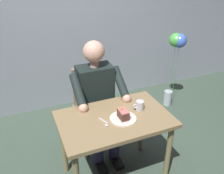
{
  "coord_description": "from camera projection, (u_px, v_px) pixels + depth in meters",
  "views": [
    {
      "loc": [
        0.69,
        1.59,
        1.94
      ],
      "look_at": [
        -0.02,
        -0.1,
        0.97
      ],
      "focal_mm": 38.47,
      "sensor_mm": 36.0,
      "label": 1
    }
  ],
  "objects": [
    {
      "name": "seated_person",
      "position": [
        98.0,
        99.0,
        2.48
      ],
      "size": [
        0.53,
        0.58,
        1.26
      ],
      "color": "black",
      "rests_on": "ground"
    },
    {
      "name": "dessert_spoon",
      "position": [
        105.0,
        123.0,
        2.02
      ],
      "size": [
        0.05,
        0.14,
        0.01
      ],
      "color": "silver",
      "rests_on": "dining_table"
    },
    {
      "name": "cake_slice",
      "position": [
        123.0,
        114.0,
        2.06
      ],
      "size": [
        0.07,
        0.11,
        0.1
      ],
      "color": "#4F3123",
      "rests_on": "dessert_plate"
    },
    {
      "name": "chair",
      "position": [
        93.0,
        104.0,
        2.7
      ],
      "size": [
        0.42,
        0.42,
        0.91
      ],
      "color": "#907A5E",
      "rests_on": "ground"
    },
    {
      "name": "coffee_cup",
      "position": [
        140.0,
        105.0,
        2.19
      ],
      "size": [
        0.11,
        0.07,
        0.09
      ],
      "color": "silver",
      "rests_on": "dining_table"
    },
    {
      "name": "dining_table",
      "position": [
        114.0,
        127.0,
        2.15
      ],
      "size": [
        0.98,
        0.63,
        0.72
      ],
      "color": "olive",
      "rests_on": "ground"
    },
    {
      "name": "balloon_display",
      "position": [
        176.0,
        52.0,
        3.27
      ],
      "size": [
        0.23,
        0.22,
        1.08
      ],
      "color": "#B2C1C6",
      "rests_on": "ground"
    },
    {
      "name": "dessert_plate",
      "position": [
        123.0,
        118.0,
        2.08
      ],
      "size": [
        0.23,
        0.23,
        0.01
      ],
      "primitive_type": "cylinder",
      "color": "silver",
      "rests_on": "dining_table"
    }
  ]
}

